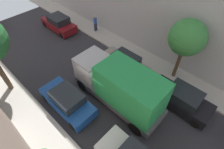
{
  "coord_description": "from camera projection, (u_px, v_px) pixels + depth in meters",
  "views": [
    {
      "loc": [
        -5.55,
        -6.16,
        10.4
      ],
      "look_at": [
        1.29,
        0.29,
        0.5
      ],
      "focal_mm": 27.9,
      "sensor_mm": 36.0,
      "label": 1
    }
  ],
  "objects": [
    {
      "name": "ground",
      "position": [
        103.0,
        90.0,
        13.23
      ],
      "size": [
        32.0,
        32.0,
        0.0
      ],
      "primitive_type": "plane",
      "color": "#2D2D33"
    },
    {
      "name": "sidewalk_left",
      "position": [
        45.0,
        135.0,
        10.67
      ],
      "size": [
        2.0,
        44.0,
        0.15
      ],
      "primitive_type": "cube",
      "color": "#B7B2A8",
      "rests_on": "ground"
    },
    {
      "name": "sidewalk_right",
      "position": [
        143.0,
        58.0,
        15.68
      ],
      "size": [
        2.0,
        44.0,
        0.15
      ],
      "primitive_type": "cube",
      "color": "#B7B2A8",
      "rests_on": "ground"
    },
    {
      "name": "parked_car_left_3",
      "position": [
        67.0,
        101.0,
        11.67
      ],
      "size": [
        1.78,
        4.2,
        1.57
      ],
      "color": "#194799",
      "rests_on": "ground"
    },
    {
      "name": "parked_car_right_2",
      "position": [
        181.0,
        99.0,
        11.79
      ],
      "size": [
        1.78,
        4.2,
        1.57
      ],
      "color": "black",
      "rests_on": "ground"
    },
    {
      "name": "parked_car_right_3",
      "position": [
        124.0,
        64.0,
        14.2
      ],
      "size": [
        1.78,
        4.2,
        1.57
      ],
      "color": "gray",
      "rests_on": "ground"
    },
    {
      "name": "parked_car_right_4",
      "position": [
        59.0,
        23.0,
        18.52
      ],
      "size": [
        1.78,
        4.2,
        1.57
      ],
      "color": "maroon",
      "rests_on": "ground"
    },
    {
      "name": "delivery_truck",
      "position": [
        120.0,
        86.0,
        11.16
      ],
      "size": [
        2.26,
        6.6,
        3.38
      ],
      "color": "#4C4C51",
      "rests_on": "ground"
    },
    {
      "name": "pedestrian",
      "position": [
        95.0,
        23.0,
        17.96
      ],
      "size": [
        0.4,
        0.36,
        1.72
      ],
      "color": "#2D334C",
      "rests_on": "sidewalk_right"
    },
    {
      "name": "street_tree_1",
      "position": [
        187.0,
        38.0,
        11.48
      ],
      "size": [
        2.49,
        2.49,
        4.86
      ],
      "color": "brown",
      "rests_on": "sidewalk_right"
    }
  ]
}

